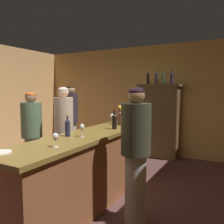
{
  "coord_description": "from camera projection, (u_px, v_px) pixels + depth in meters",
  "views": [
    {
      "loc": [
        2.41,
        -2.22,
        1.6
      ],
      "look_at": [
        0.87,
        0.58,
        1.3
      ],
      "focal_mm": 37.45,
      "sensor_mm": 36.0,
      "label": 1
    }
  ],
  "objects": [
    {
      "name": "wine_glass_front",
      "position": [
        112.0,
        116.0,
        4.18
      ],
      "size": [
        0.07,
        0.07,
        0.17
      ],
      "color": "white",
      "rests_on": "bar_counter"
    },
    {
      "name": "wine_bottle_malbec",
      "position": [
        114.0,
        121.0,
        3.56
      ],
      "size": [
        0.07,
        0.07,
        0.3
      ],
      "color": "black",
      "rests_on": "bar_counter"
    },
    {
      "name": "wine_bottle_syrah",
      "position": [
        119.0,
        117.0,
        3.96
      ],
      "size": [
        0.08,
        0.08,
        0.29
      ],
      "color": "#492A1F",
      "rests_on": "bar_counter"
    },
    {
      "name": "display_bottle_center",
      "position": [
        163.0,
        78.0,
        5.38
      ],
      "size": [
        0.06,
        0.06,
        0.31
      ],
      "color": "#2D4D35",
      "rests_on": "display_cabinet"
    },
    {
      "name": "cheese_plate",
      "position": [
        1.0,
        152.0,
        2.21
      ],
      "size": [
        0.2,
        0.2,
        0.01
      ],
      "primitive_type": "cylinder",
      "color": "white",
      "rests_on": "bar_counter"
    },
    {
      "name": "floor",
      "position": [
        37.0,
        205.0,
        3.24
      ],
      "size": [
        8.69,
        8.69,
        0.0
      ],
      "primitive_type": "plane",
      "color": "brown",
      "rests_on": "ground"
    },
    {
      "name": "bar_counter",
      "position": [
        88.0,
        169.0,
        3.23
      ],
      "size": [
        0.66,
        2.82,
        1.0
      ],
      "color": "brown",
      "rests_on": "ground"
    },
    {
      "name": "bartender",
      "position": [
        136.0,
        150.0,
        2.74
      ],
      "size": [
        0.35,
        0.35,
        1.63
      ],
      "rotation": [
        0.0,
        0.0,
        3.29
      ],
      "color": "gray",
      "rests_on": "ground"
    },
    {
      "name": "wine_glass_rear",
      "position": [
        82.0,
        128.0,
        2.98
      ],
      "size": [
        0.06,
        0.06,
        0.17
      ],
      "color": "white",
      "rests_on": "bar_counter"
    },
    {
      "name": "patron_redhead",
      "position": [
        64.0,
        130.0,
        4.01
      ],
      "size": [
        0.33,
        0.33,
        1.65
      ],
      "rotation": [
        0.0,
        0.0,
        -0.25
      ],
      "color": "#4D6F4B",
      "rests_on": "ground"
    },
    {
      "name": "display_bottle_left",
      "position": [
        148.0,
        78.0,
        5.55
      ],
      "size": [
        0.08,
        0.08,
        0.32
      ],
      "color": "black",
      "rests_on": "display_cabinet"
    },
    {
      "name": "display_cabinet",
      "position": [
        159.0,
        119.0,
        5.51
      ],
      "size": [
        0.98,
        0.41,
        1.73
      ],
      "color": "brown",
      "rests_on": "ground"
    },
    {
      "name": "wine_glass_mid",
      "position": [
        56.0,
        137.0,
        2.43
      ],
      "size": [
        0.06,
        0.06,
        0.15
      ],
      "color": "white",
      "rests_on": "bar_counter"
    },
    {
      "name": "display_bottle_midleft",
      "position": [
        156.0,
        78.0,
        5.45
      ],
      "size": [
        0.07,
        0.07,
        0.33
      ],
      "color": "#252736",
      "rests_on": "display_cabinet"
    },
    {
      "name": "display_bottle_midright",
      "position": [
        172.0,
        78.0,
        5.28
      ],
      "size": [
        0.07,
        0.07,
        0.31
      ],
      "color": "#24233E",
      "rests_on": "display_cabinet"
    },
    {
      "name": "patron_tall",
      "position": [
        32.0,
        132.0,
        4.08
      ],
      "size": [
        0.36,
        0.36,
        1.57
      ],
      "rotation": [
        0.0,
        0.0,
        0.15
      ],
      "color": "gray",
      "rests_on": "ground"
    },
    {
      "name": "patron_near_entrance",
      "position": [
        71.0,
        118.0,
        5.34
      ],
      "size": [
        0.32,
        0.32,
        1.7
      ],
      "rotation": [
        0.0,
        0.0,
        -1.19
      ],
      "color": "#AFB196",
      "rests_on": "ground"
    },
    {
      "name": "wine_bottle_chardonnay",
      "position": [
        68.0,
        127.0,
        3.0
      ],
      "size": [
        0.07,
        0.07,
        0.28
      ],
      "color": "#22243F",
      "rests_on": "bar_counter"
    },
    {
      "name": "wall_back",
      "position": [
        135.0,
        100.0,
        6.09
      ],
      "size": [
        5.44,
        0.12,
        2.68
      ],
      "primitive_type": "cube",
      "color": "tan",
      "rests_on": "ground"
    },
    {
      "name": "flower_arrangement",
      "position": [
        121.0,
        115.0,
        4.11
      ],
      "size": [
        0.15,
        0.15,
        0.36
      ],
      "color": "tan",
      "rests_on": "bar_counter"
    }
  ]
}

